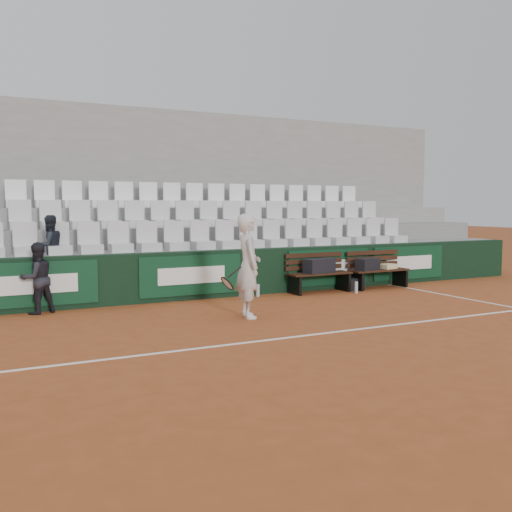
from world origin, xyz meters
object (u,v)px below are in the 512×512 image
Objects in this scene: sports_bag_ground at (354,284)px; spectator_c at (49,223)px; bench_right at (379,279)px; water_bottle_far at (356,287)px; tennis_player at (248,266)px; ball_kid at (37,278)px; bench_left at (320,283)px; water_bottle_near at (258,290)px; sports_bag_right at (368,264)px; sports_bag_left at (319,266)px.

spectator_c is (-6.54, 1.00, 1.47)m from sports_bag_ground.
bench_right reaches higher than water_bottle_far.
sports_bag_ground is 0.37× the size of spectator_c.
spectator_c is at bearing 135.95° from tennis_player.
tennis_player is 3.83m from ball_kid.
bench_right is (1.62, -0.06, 0.00)m from bench_left.
sports_bag_ground reaches higher than water_bottle_near.
water_bottle_near is 0.15× the size of tennis_player.
sports_bag_right is at bearing -3.76° from water_bottle_near.
ball_kid is at bearing 178.06° from sports_bag_right.
sports_bag_left is 3.26m from tennis_player.
sports_bag_ground is (0.94, -0.02, -0.47)m from sports_bag_left.
sports_bag_ground is 1.73× the size of water_bottle_far.
sports_bag_right reaches higher than bench_right.
sports_bag_left is at bearing -145.68° from bench_left.
water_bottle_near is 1.03× the size of water_bottle_far.
sports_bag_ground is at bearing 156.49° from ball_kid.
spectator_c reaches higher than water_bottle_far.
sports_bag_right is 0.84m from water_bottle_far.
sports_bag_ground is (-0.35, 0.06, -0.45)m from sports_bag_right.
water_bottle_near is 4.46m from ball_kid.
water_bottle_near is at bearing 144.34° from spectator_c.
bench_left and bench_right have the same top height.
water_bottle_near is (-2.43, 0.12, -0.00)m from sports_bag_ground.
ball_kid reaches higher than bench_left.
sports_bag_left is at bearing 34.54° from tennis_player.
water_bottle_far is at bearing -148.02° from sports_bag_right.
bench_left is 0.92m from sports_bag_ground.
tennis_player reaches higher than water_bottle_near.
sports_bag_ground is at bearing 147.69° from spectator_c.
bench_right reaches higher than water_bottle_near.
spectator_c is (-5.59, 0.98, 1.00)m from sports_bag_left.
water_bottle_near is 2.40m from tennis_player.
sports_bag_right is at bearing 23.99° from tennis_player.
ball_kid is (-5.95, 0.15, 0.42)m from bench_left.
bench_right is 4.72m from tennis_player.
tennis_player reaches higher than bench_right.
bench_left is 1.62m from bench_right.
sports_bag_right is 2.82m from water_bottle_near.
water_bottle_near is at bearing 157.25° from ball_kid.
water_bottle_far is at bearing -32.82° from sports_bag_left.
sports_bag_ground is 0.35× the size of ball_kid.
water_bottle_near is 2.25m from water_bottle_far.
sports_bag_ground is 2.44m from water_bottle_near.
sports_bag_left is 1.23× the size of sports_bag_right.
tennis_player is at bearing -157.44° from bench_right.
bench_right is at bearing -2.82° from water_bottle_near.
bench_left is 1.52m from water_bottle_near.
spectator_c is (-7.24, 1.03, 1.38)m from bench_right.
tennis_player is at bearing -145.46° from sports_bag_left.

